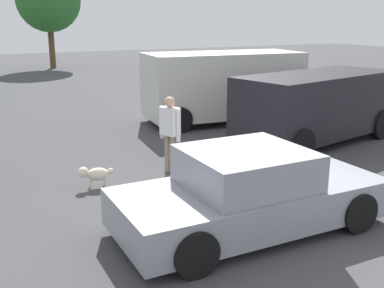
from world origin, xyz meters
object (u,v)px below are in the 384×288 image
sedan_foreground (249,193)px  dog (95,174)px  suv_dark (316,105)px  pedestrian (170,128)px  van_white (223,85)px

sedan_foreground → dog: bearing=119.3°
suv_dark → pedestrian: suv_dark is taller
suv_dark → van_white: bearing=91.8°
van_white → pedestrian: 5.37m
sedan_foreground → dog: size_ratio=6.10×
van_white → sedan_foreground: bearing=-112.2°
dog → pedestrian: (1.70, 0.17, 0.70)m
van_white → pedestrian: size_ratio=3.05×
suv_dark → pedestrian: (-4.47, -0.57, -0.03)m
sedan_foreground → pedestrian: size_ratio=2.57×
suv_dark → pedestrian: size_ratio=2.99×
suv_dark → pedestrian: bearing=175.2°
dog → sedan_foreground: bearing=128.1°
dog → suv_dark: 6.25m
sedan_foreground → pedestrian: bearing=88.8°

